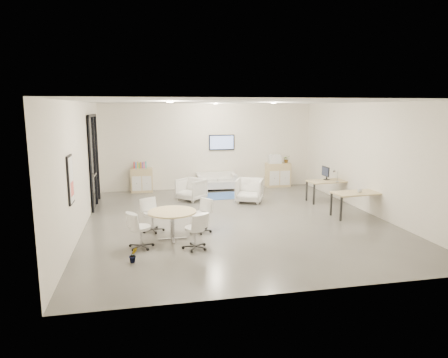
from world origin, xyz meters
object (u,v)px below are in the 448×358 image
Objects in this scene: armchair_right at (249,189)px; round_table at (172,215)px; sideboard_left at (142,180)px; sideboard_right at (278,175)px; armchair_left at (191,188)px; desk_rear at (329,183)px; desk_front at (357,195)px; loveseat at (216,182)px.

armchair_right is 4.27m from round_table.
sideboard_left is 5.66m from round_table.
armchair_left is (-3.61, -1.66, -0.06)m from sideboard_right.
armchair_right is at bearing -34.28° from sideboard_left.
desk_rear is 6.00m from round_table.
armchair_left is at bearing -176.99° from armchair_right.
desk_rear is (2.56, -0.45, 0.21)m from armchair_right.
desk_front is 5.33m from round_table.
sideboard_left is 7.57m from desk_front.
desk_front is (2.50, -2.35, 0.21)m from armchair_right.
armchair_right is 0.76× the size of round_table.
desk_front is at bearing -20.17° from armchair_right.
sideboard_right is at bearing 99.92° from desk_rear.
armchair_left is at bearing -125.55° from loveseat.
sideboard_left is at bearing 179.77° from sideboard_right.
sideboard_left is at bearing 149.43° from desk_rear.
armchair_right reaches higher than loveseat.
desk_front is at bearing 9.96° from round_table.
round_table is at bearing -175.48° from desk_front.
desk_rear is (0.77, -2.77, 0.17)m from sideboard_right.
sideboard_right reaches higher than loveseat.
sideboard_right reaches higher than armchair_right.
sideboard_left is 2.75m from loveseat.
sideboard_right is 2.88m from desk_rear.
armchair_right reaches higher than armchair_left.
round_table is at bearing -129.05° from sideboard_right.
loveseat is 1.02× the size of desk_front.
armchair_left is (-1.13, -1.54, 0.11)m from loveseat.
loveseat is 1.82× the size of armchair_left.
sideboard_right is 7.20m from round_table.
armchair_right is (1.82, -0.66, 0.03)m from armchair_left.
sideboard_right is at bearing 3.50° from loveseat.
armchair_left reaches higher than desk_front.
loveseat is 1.71× the size of armchair_right.
desk_rear is at bearing -25.00° from sideboard_left.
sideboard_right is 1.16× the size of armchair_left.
loveseat is at bearing 130.37° from armchair_right.
sideboard_left is 5.22m from sideboard_right.
sideboard_right is 2.49m from loveseat.
round_table is at bearing -109.76° from loveseat.
desk_rear is 0.99× the size of desk_front.
loveseat is 1.03× the size of desk_rear.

